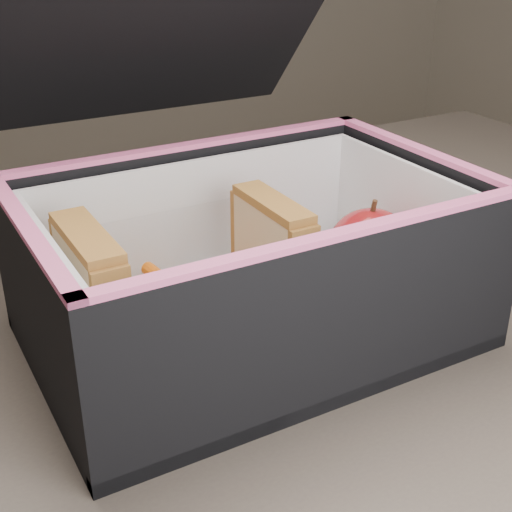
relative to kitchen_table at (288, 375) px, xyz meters
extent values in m
cube|color=brown|center=(0.00, 0.00, 0.08)|extent=(1.20, 0.80, 0.03)
cube|color=#382D26|center=(0.55, 0.35, -0.30)|extent=(0.05, 0.05, 0.72)
cube|color=black|center=(-0.07, 0.14, 0.30)|extent=(0.33, 0.15, 0.16)
cube|color=#D3AE80|center=(-0.20, -0.04, 0.16)|extent=(0.01, 0.09, 0.09)
cube|color=#DC667D|center=(-0.19, -0.04, 0.15)|extent=(0.01, 0.09, 0.09)
cube|color=#D3AE80|center=(-0.18, -0.04, 0.16)|extent=(0.01, 0.09, 0.09)
cube|color=brown|center=(-0.19, -0.04, 0.21)|extent=(0.03, 0.09, 0.01)
cube|color=#D3AE80|center=(-0.05, -0.04, 0.15)|extent=(0.01, 0.08, 0.09)
cube|color=#DC667D|center=(-0.05, -0.04, 0.15)|extent=(0.01, 0.08, 0.08)
cube|color=#D3AE80|center=(-0.04, -0.04, 0.15)|extent=(0.01, 0.08, 0.09)
cube|color=brown|center=(-0.05, -0.04, 0.20)|extent=(0.02, 0.09, 0.01)
cylinder|color=orange|center=(-0.11, -0.02, 0.12)|extent=(0.03, 0.09, 0.01)
cylinder|color=orange|center=(-0.14, -0.02, 0.13)|extent=(0.02, 0.09, 0.01)
cylinder|color=orange|center=(-0.12, -0.02, 0.14)|extent=(0.02, 0.09, 0.01)
cylinder|color=orange|center=(-0.13, -0.07, 0.12)|extent=(0.01, 0.09, 0.01)
cylinder|color=orange|center=(-0.10, -0.04, 0.13)|extent=(0.02, 0.09, 0.01)
cylinder|color=orange|center=(-0.12, -0.06, 0.14)|extent=(0.02, 0.09, 0.01)
cylinder|color=orange|center=(-0.13, -0.02, 0.12)|extent=(0.02, 0.09, 0.01)
cube|color=white|center=(0.04, -0.05, 0.11)|extent=(0.11, 0.11, 0.01)
ellipsoid|color=maroon|center=(0.04, -0.05, 0.15)|extent=(0.07, 0.07, 0.07)
cylinder|color=#442A18|center=(0.04, -0.05, 0.18)|extent=(0.00, 0.01, 0.01)
camera|label=1|loc=(-0.30, -0.47, 0.40)|focal=50.00mm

